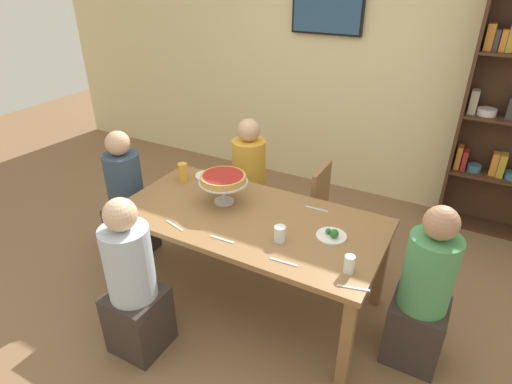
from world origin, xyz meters
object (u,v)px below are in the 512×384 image
Objects in this scene: water_glass_clear_far at (349,264)px; cutlery_knife_far at (222,239)px; television at (327,11)px; diner_head_west at (128,203)px; diner_far_left at (249,187)px; salad_plate_near_diner at (332,235)px; chair_far_right at (331,212)px; water_glass_clear_near at (280,234)px; cutlery_knife_near at (175,226)px; dining_table at (249,226)px; cutlery_fork_far at (317,209)px; beer_glass_amber_tall at (183,172)px; cutlery_fork_near at (284,262)px; diner_near_left at (134,289)px; diner_head_east at (422,299)px; cutlery_spare_fork at (353,288)px; salad_plate_far_diner at (208,175)px; deep_dish_pizza_stand at (223,180)px.

cutlery_knife_far is at bearing -174.35° from water_glass_clear_far.
diner_head_west is (-0.93, -2.08, -1.41)m from television.
salad_plate_near_diner is at bearing 54.19° from diner_far_left.
water_glass_clear_near is (-0.05, -0.91, 0.31)m from chair_far_right.
water_glass_clear_far reaches higher than cutlery_knife_near.
dining_table is 0.85m from water_glass_clear_far.
television is at bearing 95.09° from cutlery_knife_far.
beer_glass_amber_tall is at bearing 3.22° from cutlery_fork_far.
cutlery_knife_near is (-0.39, -0.35, 0.08)m from dining_table.
beer_glass_amber_tall is (-0.30, -0.57, 0.33)m from diner_far_left.
cutlery_fork_near is (0.07, -1.10, 0.26)m from chair_far_right.
television is at bearing -154.15° from chair_far_right.
diner_far_left is 1.66m from water_glass_clear_far.
beer_glass_amber_tall is at bearing 18.67° from diner_near_left.
diner_near_left is at bearing -156.93° from water_glass_clear_far.
television reaches higher than salad_plate_near_diner.
television is 0.64× the size of diner_near_left.
diner_head_east is at bearing 158.42° from cutlery_fork_far.
diner_head_east is 0.92m from cutlery_fork_far.
cutlery_knife_near is 1.02m from cutlery_fork_far.
diner_head_east reaches higher than water_glass_clear_near.
water_glass_clear_near is (0.73, 0.61, 0.30)m from diner_near_left.
diner_near_left is at bearing -176.78° from cutlery_spare_fork.
chair_far_right is at bearing 108.11° from salad_plate_near_diner.
chair_far_right is 1.28m from beer_glass_amber_tall.
diner_far_left is 1.27m from water_glass_clear_near.
cutlery_knife_far is (0.37, 0.02, 0.00)m from cutlery_knife_near.
diner_head_west and diner_head_east have the same top height.
salad_plate_far_diner is 1.00m from cutlery_fork_far.
diner_near_left is 6.39× the size of cutlery_knife_near.
deep_dish_pizza_stand is at bearing -40.77° from salad_plate_far_diner.
water_glass_clear_near is at bearing 30.38° from cutlery_knife_near.
diner_head_west is at bearing -0.13° from diner_head_east.
diner_head_east is at bearing -0.13° from diner_head_west.
water_glass_clear_far is 1.20m from cutlery_knife_near.
television is 2.09m from salad_plate_far_diner.
television is 0.64× the size of diner_far_left.
television is 2.53m from salad_plate_near_diner.
television is at bearing 79.32° from salad_plate_far_diner.
diner_head_west is 0.76m from salad_plate_far_diner.
dining_table is 2.46m from television.
deep_dish_pizza_stand reaches higher than salad_plate_near_diner.
cutlery_knife_near is at bearing -72.78° from salad_plate_far_diner.
water_glass_clear_near is at bearing -23.39° from deep_dish_pizza_stand.
cutlery_knife_near is at bearing -137.76° from dining_table.
diner_head_east is 1.67m from cutlery_knife_near.
cutlery_knife_far is (0.25, -0.42, -0.18)m from deep_dish_pizza_stand.
diner_head_west and diner_near_left have the same top height.
salad_plate_near_diner is (-0.62, 0.01, 0.27)m from diner_head_east.
television is 2.68m from diner_head_west.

